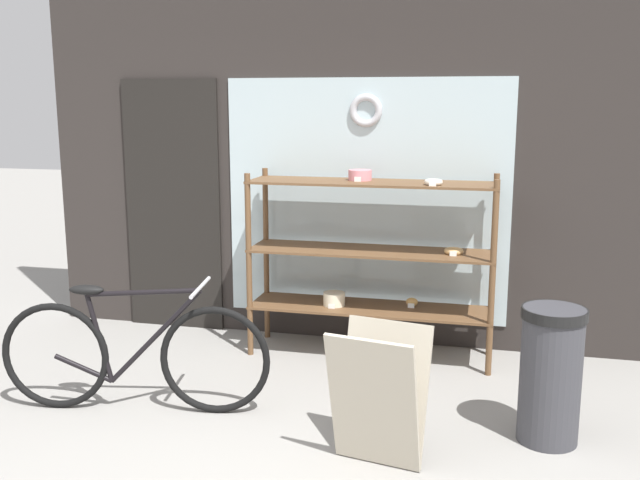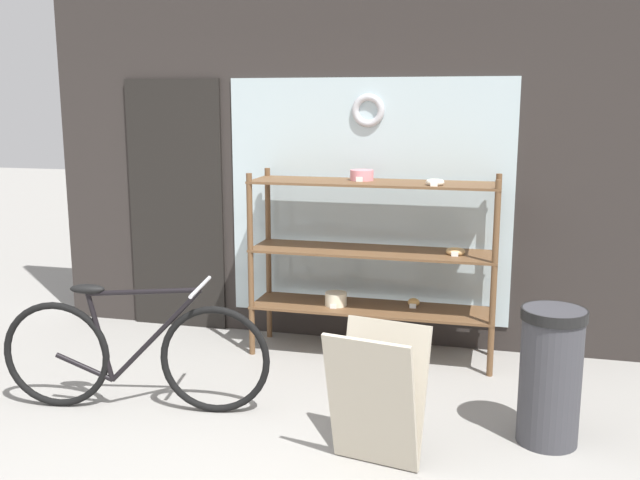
% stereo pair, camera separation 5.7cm
% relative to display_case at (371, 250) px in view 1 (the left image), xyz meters
% --- Properties ---
extents(storefront_facade, '(4.99, 0.13, 3.93)m').
position_rel_display_case_xyz_m(storefront_facade, '(-0.34, 0.37, 1.08)').
color(storefront_facade, '#2D2826').
rests_on(storefront_facade, ground_plane).
extents(display_case, '(1.83, 0.47, 1.42)m').
position_rel_display_case_xyz_m(display_case, '(0.00, 0.00, 0.00)').
color(display_case, brown).
rests_on(display_case, ground_plane).
extents(bicycle, '(1.69, 0.46, 0.82)m').
position_rel_display_case_xyz_m(bicycle, '(-1.27, -1.34, -0.45)').
color(bicycle, black).
rests_on(bicycle, ground_plane).
extents(sandwich_board, '(0.54, 0.46, 0.75)m').
position_rel_display_case_xyz_m(sandwich_board, '(0.33, -1.65, -0.44)').
color(sandwich_board, '#B2A893').
rests_on(sandwich_board, ground_plane).
extents(trash_bin, '(0.36, 0.36, 0.79)m').
position_rel_display_case_xyz_m(trash_bin, '(1.23, -1.16, -0.40)').
color(trash_bin, '#38383D').
rests_on(trash_bin, ground_plane).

